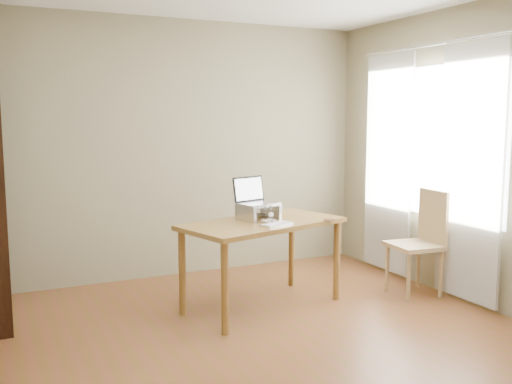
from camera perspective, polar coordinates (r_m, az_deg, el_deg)
name	(u,v)px	position (r m, az deg, el deg)	size (l,w,h in m)	color
room	(289,166)	(3.83, 3.35, 2.65)	(4.04, 4.54, 2.64)	brown
curtains	(425,166)	(5.58, 16.59, 2.51)	(0.03, 1.90, 2.25)	silver
desk	(263,233)	(4.85, 0.66, -4.10)	(1.51, 1.03, 0.75)	brown
laptop_stand	(258,210)	(4.89, 0.25, -1.83)	(0.32, 0.25, 0.13)	silver
laptop	(256,197)	(4.92, -0.04, -0.50)	(0.37, 0.35, 0.23)	silver
keyboard	(277,224)	(4.64, 2.07, -3.25)	(0.31, 0.21, 0.02)	silver
coaster	(330,220)	(4.91, 7.36, -2.78)	(0.11, 0.11, 0.01)	#53341C
cat	(256,212)	(4.91, 0.02, -1.98)	(0.25, 0.48, 0.15)	#433B35
chair	(421,238)	(5.47, 16.18, -4.45)	(0.47, 0.47, 0.96)	tan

